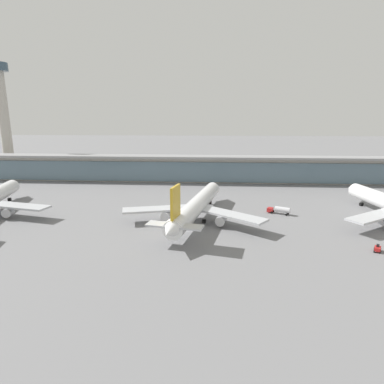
{
  "coord_description": "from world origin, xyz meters",
  "views": [
    {
      "loc": [
        8.09,
        -97.43,
        35.64
      ],
      "look_at": [
        0.0,
        21.13,
        8.1
      ],
      "focal_mm": 29.59,
      "sensor_mm": 36.0,
      "label": 1
    }
  ],
  "objects": [
    {
      "name": "ground_plane",
      "position": [
        0.0,
        0.0,
        0.0
      ],
      "size": [
        1200.0,
        1200.0,
        0.0
      ],
      "primitive_type": "plane",
      "color": "slate"
    },
    {
      "name": "airliner_centre_stand",
      "position": [
        2.25,
        10.26,
        5.55
      ],
      "size": [
        49.92,
        65.76,
        17.61
      ],
      "color": "white",
      "rests_on": "ground"
    },
    {
      "name": "service_truck_near_nose_red",
      "position": [
        53.47,
        -13.12,
        0.87
      ],
      "size": [
        2.85,
        3.33,
        2.05
      ],
      "color": "#B21E1E",
      "rests_on": "ground"
    },
    {
      "name": "service_truck_under_wing_red",
      "position": [
        33.7,
        20.9,
        1.71
      ],
      "size": [
        8.69,
        5.9,
        2.95
      ],
      "color": "#B21E1E",
      "rests_on": "ground"
    },
    {
      "name": "terminal_building",
      "position": [
        0.0,
        82.6,
        7.87
      ],
      "size": [
        277.46,
        12.8,
        15.2
      ],
      "color": "#B2ADA3",
      "rests_on": "ground"
    },
    {
      "name": "control_tower",
      "position": [
        -126.05,
        101.22,
        41.86
      ],
      "size": [
        12.0,
        12.0,
        76.93
      ],
      "color": "#B2ADA3",
      "rests_on": "ground"
    }
  ]
}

